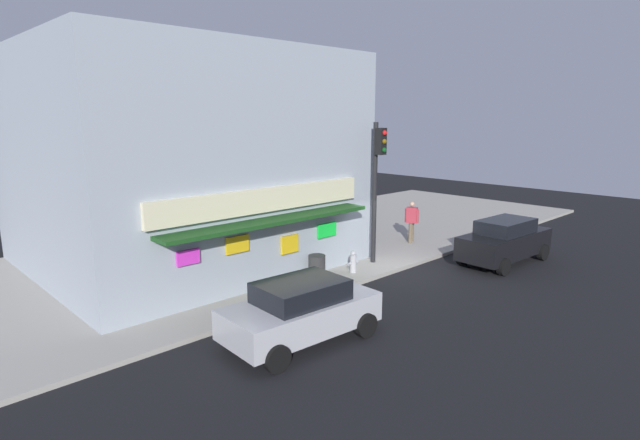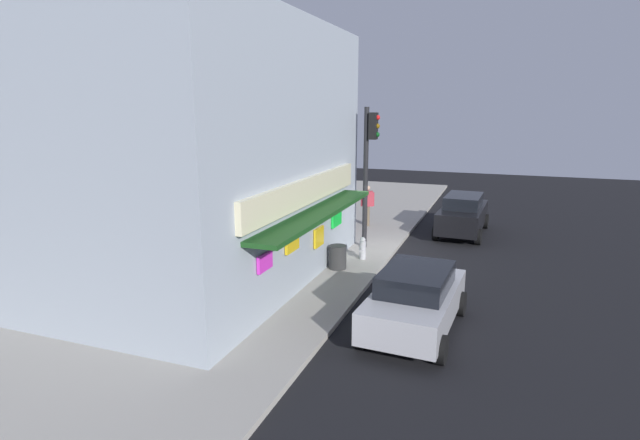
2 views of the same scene
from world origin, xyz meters
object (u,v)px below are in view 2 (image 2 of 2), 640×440
pedestrian (367,203)px  parked_car_silver (415,299)px  fire_hydrant (363,248)px  traffic_light (369,159)px  parked_car_black (463,214)px  trash_can (338,257)px  potted_plant_by_doorway (274,259)px

pedestrian → parked_car_silver: pedestrian is taller
fire_hydrant → parked_car_silver: parked_car_silver is taller
traffic_light → pedestrian: bearing=15.0°
traffic_light → parked_car_black: 5.64m
traffic_light → fire_hydrant: traffic_light is taller
parked_car_black → traffic_light: bearing=141.1°
trash_can → traffic_light: bearing=-4.8°
trash_can → pedestrian: pedestrian is taller
trash_can → parked_car_black: size_ratio=0.18×
fire_hydrant → parked_car_silver: bearing=-151.2°
parked_car_silver → parked_car_black: (10.23, -0.24, 0.06)m
parked_car_silver → trash_can: bearing=41.7°
traffic_light → parked_car_black: size_ratio=1.20×
trash_can → potted_plant_by_doorway: potted_plant_by_doorway is taller
pedestrian → trash_can: bearing=-173.5°
trash_can → pedestrian: size_ratio=0.43×
trash_can → parked_car_black: parked_car_black is taller
parked_car_silver → traffic_light: bearing=24.7°
fire_hydrant → parked_car_black: (5.40, -2.89, 0.36)m
fire_hydrant → trash_can: fire_hydrant is taller
parked_car_silver → potted_plant_by_doorway: bearing=67.8°
traffic_light → parked_car_black: (3.90, -3.14, -2.59)m
potted_plant_by_doorway → parked_car_black: (8.33, -4.88, 0.10)m
potted_plant_by_doorway → parked_car_silver: 5.02m
fire_hydrant → parked_car_silver: 5.52m
potted_plant_by_doorway → parked_car_black: bearing=-30.4°
fire_hydrant → parked_car_silver: (-4.82, -2.66, 0.30)m
traffic_light → pedestrian: traffic_light is taller
traffic_light → trash_can: bearing=175.2°
traffic_light → fire_hydrant: 3.32m
fire_hydrant → pedestrian: pedestrian is taller
potted_plant_by_doorway → fire_hydrant: bearing=-34.2°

